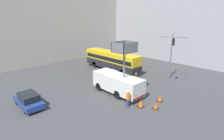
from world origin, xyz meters
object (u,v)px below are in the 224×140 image
(road_worker_near_truck, at_px, (128,98))
(traffic_cone_mid_road, at_px, (141,104))
(traffic_cone_far_side, at_px, (156,106))
(utility_truck, at_px, (118,82))
(city_bus, at_px, (112,60))
(parked_car_curbside, at_px, (29,100))
(traffic_light_pole, at_px, (172,50))
(road_worker_directing, at_px, (136,79))
(traffic_cone_near_truck, at_px, (160,98))

(road_worker_near_truck, height_order, traffic_cone_mid_road, road_worker_near_truck)
(traffic_cone_mid_road, xyz_separation_m, traffic_cone_far_side, (0.82, -1.33, -0.06))
(traffic_cone_mid_road, bearing_deg, traffic_cone_far_side, -58.21)
(utility_truck, relative_size, city_bus, 0.59)
(utility_truck, height_order, traffic_cone_far_side, utility_truck)
(road_worker_near_truck, bearing_deg, utility_truck, 144.07)
(traffic_cone_far_side, height_order, parked_car_curbside, parked_car_curbside)
(city_bus, height_order, traffic_cone_far_side, city_bus)
(traffic_light_pole, relative_size, road_worker_directing, 3.68)
(road_worker_directing, bearing_deg, traffic_cone_far_side, -88.91)
(traffic_cone_near_truck, distance_m, traffic_cone_far_side, 1.95)
(road_worker_directing, distance_m, traffic_cone_far_side, 6.75)
(traffic_cone_mid_road, height_order, traffic_cone_far_side, traffic_cone_mid_road)
(road_worker_near_truck, bearing_deg, traffic_cone_far_side, 29.75)
(parked_car_curbside, bearing_deg, traffic_cone_near_truck, -38.47)
(road_worker_near_truck, height_order, road_worker_directing, road_worker_near_truck)
(road_worker_directing, relative_size, parked_car_curbside, 0.43)
(traffic_cone_near_truck, distance_m, parked_car_curbside, 14.37)
(road_worker_directing, height_order, traffic_cone_far_side, road_worker_directing)
(road_worker_near_truck, relative_size, parked_car_curbside, 0.44)
(traffic_cone_near_truck, bearing_deg, traffic_cone_far_side, -160.78)
(traffic_cone_near_truck, distance_m, traffic_cone_mid_road, 2.75)
(utility_truck, distance_m, traffic_cone_far_side, 5.59)
(traffic_cone_near_truck, bearing_deg, city_bus, 70.63)
(road_worker_directing, relative_size, traffic_cone_far_side, 2.81)
(traffic_cone_near_truck, xyz_separation_m, parked_car_curbside, (-11.24, 8.93, 0.44))
(city_bus, xyz_separation_m, traffic_light_pole, (2.34, -10.04, 2.72))
(city_bus, height_order, parked_car_curbside, city_bus)
(city_bus, distance_m, road_worker_directing, 8.21)
(city_bus, bearing_deg, parked_car_curbside, 84.14)
(road_worker_directing, xyz_separation_m, parked_car_curbside, (-13.06, 3.94, -0.18))
(utility_truck, xyz_separation_m, parked_car_curbside, (-9.24, 4.13, -0.79))
(utility_truck, relative_size, traffic_cone_far_side, 10.27)
(utility_truck, distance_m, traffic_cone_near_truck, 5.34)
(city_bus, distance_m, road_worker_near_truck, 13.74)
(traffic_cone_far_side, bearing_deg, traffic_cone_mid_road, 121.79)
(road_worker_directing, bearing_deg, city_bus, 105.17)
(traffic_light_pole, height_order, road_worker_near_truck, traffic_light_pole)
(traffic_cone_mid_road, distance_m, parked_car_curbside, 11.91)
(parked_car_curbside, bearing_deg, traffic_cone_far_side, -45.54)
(traffic_light_pole, distance_m, traffic_cone_mid_road, 10.58)
(utility_truck, xyz_separation_m, traffic_cone_mid_road, (-0.67, -4.12, -1.19))
(utility_truck, distance_m, city_bus, 10.21)
(city_bus, relative_size, traffic_cone_far_side, 17.54)
(utility_truck, relative_size, traffic_cone_mid_road, 8.80)
(traffic_cone_mid_road, bearing_deg, road_worker_directing, 43.84)
(parked_car_curbside, bearing_deg, city_bus, 13.47)
(utility_truck, distance_m, road_worker_directing, 3.87)
(parked_car_curbside, bearing_deg, road_worker_directing, -16.81)
(traffic_cone_far_side, bearing_deg, utility_truck, 91.63)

